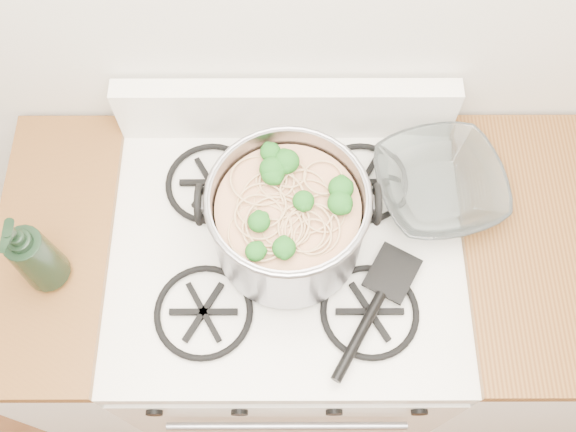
{
  "coord_description": "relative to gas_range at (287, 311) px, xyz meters",
  "views": [
    {
      "loc": [
        0.0,
        0.73,
        2.18
      ],
      "look_at": [
        0.0,
        1.27,
        1.05
      ],
      "focal_mm": 40.0,
      "sensor_mm": 36.0,
      "label": 1
    }
  ],
  "objects": [
    {
      "name": "stock_pot",
      "position": [
        0.0,
        0.01,
        0.59
      ],
      "size": [
        0.35,
        0.32,
        0.21
      ],
      "color": "gray",
      "rests_on": "gas_range"
    },
    {
      "name": "counter_left",
      "position": [
        -0.51,
        0.0,
        0.02
      ],
      "size": [
        0.25,
        0.65,
        0.92
      ],
      "color": "silver",
      "rests_on": "ground"
    },
    {
      "name": "gas_range",
      "position": [
        0.0,
        0.0,
        0.0
      ],
      "size": [
        0.76,
        0.66,
        0.92
      ],
      "color": "white",
      "rests_on": "ground"
    },
    {
      "name": "bottle",
      "position": [
        -0.49,
        -0.07,
        0.6
      ],
      "size": [
        0.09,
        0.09,
        0.24
      ],
      "primitive_type": "imported",
      "rotation": [
        0.0,
        0.0,
        -0.02
      ],
      "color": "black",
      "rests_on": "counter_left"
    },
    {
      "name": "spatula",
      "position": [
        0.22,
        -0.07,
        0.5
      ],
      "size": [
        0.41,
        0.41,
        0.02
      ],
      "primitive_type": null,
      "rotation": [
        0.0,
        0.0,
        -0.52
      ],
      "color": "black",
      "rests_on": "gas_range"
    },
    {
      "name": "glass_bowl",
      "position": [
        0.33,
        0.12,
        0.5
      ],
      "size": [
        0.13,
        0.13,
        0.03
      ],
      "primitive_type": "imported",
      "rotation": [
        0.0,
        0.0,
        0.23
      ],
      "color": "white",
      "rests_on": "gas_range"
    }
  ]
}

